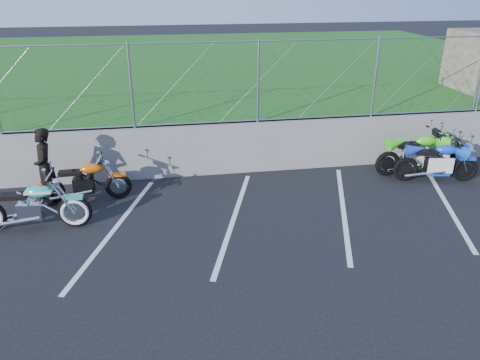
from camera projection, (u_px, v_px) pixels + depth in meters
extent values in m
plane|color=black|center=(242.00, 242.00, 8.85)|extent=(90.00, 90.00, 0.00)
cube|color=slate|center=(218.00, 149.00, 11.76)|extent=(30.00, 0.22, 1.30)
cube|color=#184E14|center=(190.00, 74.00, 20.80)|extent=(30.00, 20.00, 1.30)
cylinder|color=gray|center=(216.00, 42.00, 10.72)|extent=(28.00, 0.03, 0.03)
cylinder|color=gray|center=(218.00, 122.00, 11.48)|extent=(28.00, 0.03, 0.03)
cube|color=silver|center=(116.00, 227.00, 9.38)|extent=(1.49, 4.31, 0.01)
cube|color=silver|center=(234.00, 218.00, 9.75)|extent=(1.49, 4.31, 0.01)
cube|color=silver|center=(343.00, 209.00, 10.13)|extent=(1.49, 4.31, 0.01)
cube|color=silver|center=(445.00, 201.00, 10.50)|extent=(1.49, 4.31, 0.01)
torus|color=black|center=(75.00, 211.00, 9.30)|extent=(0.67, 0.14, 0.66)
cube|color=silver|center=(31.00, 211.00, 9.18)|extent=(0.48, 0.30, 0.34)
ellipsoid|color=teal|center=(39.00, 191.00, 9.04)|extent=(0.54, 0.27, 0.23)
cube|color=black|center=(14.00, 196.00, 9.02)|extent=(0.51, 0.26, 0.09)
cube|color=teal|center=(73.00, 197.00, 9.17)|extent=(0.39, 0.17, 0.06)
cylinder|color=silver|center=(48.00, 176.00, 8.94)|extent=(0.06, 0.73, 0.03)
torus|color=black|center=(51.00, 191.00, 10.26)|extent=(0.60, 0.12, 0.59)
torus|color=black|center=(118.00, 186.00, 10.52)|extent=(0.60, 0.12, 0.59)
cube|color=black|center=(84.00, 185.00, 10.35)|extent=(0.45, 0.28, 0.33)
ellipsoid|color=#DD570D|center=(92.00, 168.00, 10.23)|extent=(0.51, 0.25, 0.22)
cube|color=black|center=(70.00, 173.00, 10.18)|extent=(0.49, 0.24, 0.09)
cube|color=#DD570D|center=(117.00, 175.00, 10.40)|extent=(0.37, 0.15, 0.06)
cylinder|color=silver|center=(100.00, 158.00, 10.18)|extent=(0.04, 0.69, 0.03)
torus|color=black|center=(387.00, 164.00, 11.71)|extent=(0.65, 0.12, 0.65)
torus|color=black|center=(444.00, 160.00, 11.95)|extent=(0.65, 0.12, 0.65)
cube|color=black|center=(416.00, 158.00, 11.79)|extent=(0.50, 0.30, 0.37)
ellipsoid|color=#45E31C|center=(427.00, 141.00, 11.65)|extent=(0.57, 0.26, 0.25)
cube|color=black|center=(407.00, 145.00, 11.60)|extent=(0.54, 0.26, 0.10)
cube|color=#45E31C|center=(446.00, 149.00, 11.83)|extent=(0.41, 0.16, 0.06)
cylinder|color=silver|center=(436.00, 131.00, 11.58)|extent=(0.03, 0.78, 0.03)
torus|color=black|center=(406.00, 169.00, 11.43)|extent=(0.62, 0.22, 0.61)
torus|color=black|center=(465.00, 169.00, 11.41)|extent=(0.62, 0.22, 0.61)
cube|color=black|center=(435.00, 165.00, 11.38)|extent=(0.51, 0.36, 0.35)
ellipsoid|color=blue|center=(447.00, 150.00, 11.22)|extent=(0.57, 0.34, 0.24)
cube|color=black|center=(426.00, 152.00, 11.25)|extent=(0.54, 0.33, 0.09)
cube|color=blue|center=(467.00, 158.00, 11.30)|extent=(0.41, 0.22, 0.06)
cylinder|color=silver|center=(456.00, 140.00, 11.12)|extent=(0.16, 0.72, 0.03)
imported|color=black|center=(45.00, 167.00, 10.08)|extent=(0.54, 0.70, 1.71)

